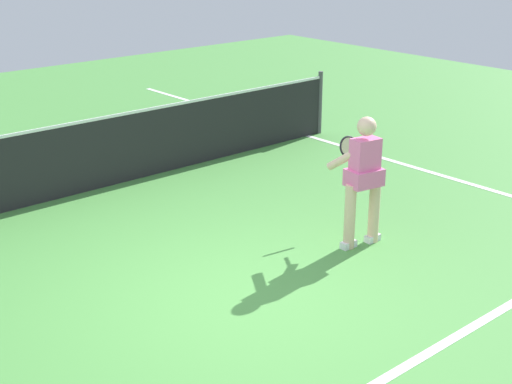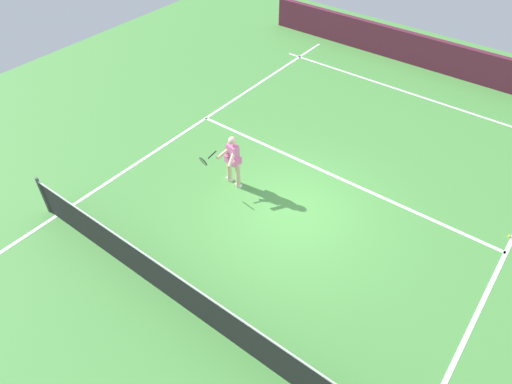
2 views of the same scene
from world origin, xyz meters
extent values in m
plane|color=#4C9342|center=(0.00, 0.00, 0.00)|extent=(25.92, 25.92, 0.00)
cube|color=#561E33|center=(0.00, -9.67, 0.58)|extent=(14.50, 0.24, 1.17)
cube|color=white|center=(0.00, -7.47, 0.00)|extent=(10.50, 0.10, 0.01)
cube|color=white|center=(0.00, -1.88, 0.00)|extent=(9.50, 0.10, 0.01)
cube|color=white|center=(-4.75, 0.00, 0.00)|extent=(0.10, 17.93, 0.01)
cube|color=white|center=(4.75, 0.00, 0.00)|extent=(0.10, 17.93, 0.01)
cylinder|color=#4C4C51|center=(5.05, 3.81, 0.56)|extent=(0.08, 0.08, 1.11)
cube|color=#232326|center=(0.00, 3.81, 0.50)|extent=(10.02, 0.02, 0.99)
cube|color=white|center=(0.00, 3.81, 1.01)|extent=(10.02, 0.02, 0.04)
cylinder|color=beige|center=(1.77, 0.10, 0.39)|extent=(0.13, 0.13, 0.78)
cylinder|color=beige|center=(2.12, 0.04, 0.39)|extent=(0.13, 0.13, 0.78)
cube|color=white|center=(1.77, 0.10, 0.04)|extent=(0.20, 0.10, 0.08)
cube|color=white|center=(2.12, 0.04, 0.04)|extent=(0.20, 0.10, 0.08)
cube|color=pink|center=(1.95, 0.07, 1.04)|extent=(0.35, 0.25, 0.52)
cube|color=pink|center=(1.95, 0.07, 0.84)|extent=(0.44, 0.34, 0.20)
sphere|color=beige|center=(1.95, 0.07, 1.44)|extent=(0.22, 0.22, 0.22)
cylinder|color=beige|center=(1.82, 0.25, 1.06)|extent=(0.21, 0.48, 0.37)
cylinder|color=beige|center=(2.12, 0.20, 1.06)|extent=(0.35, 0.44, 0.37)
cylinder|color=black|center=(2.35, 0.43, 1.02)|extent=(0.08, 0.30, 0.14)
torus|color=black|center=(2.40, 0.73, 0.96)|extent=(0.30, 0.17, 0.28)
cylinder|color=beige|center=(2.40, 0.73, 0.96)|extent=(0.25, 0.13, 0.23)
sphere|color=#D1E533|center=(-4.67, -2.45, 0.03)|extent=(0.07, 0.07, 0.07)
camera|label=1|loc=(-4.19, -5.12, 3.60)|focal=51.70mm
camera|label=2|loc=(-4.38, 7.36, 8.38)|focal=32.45mm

